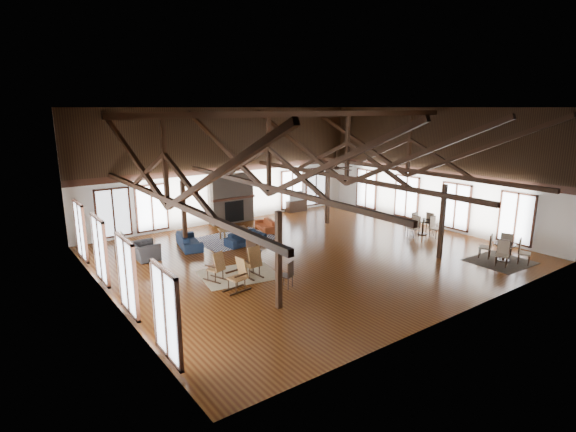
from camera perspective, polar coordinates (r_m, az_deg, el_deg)
floor at (r=18.93m, az=2.73°, el=-4.86°), size 16.00×16.00×0.00m
ceiling at (r=17.95m, az=2.96°, el=13.62°), size 16.00×14.00×0.02m
wall_back at (r=24.00m, az=-7.74°, el=6.34°), size 16.00×0.02×6.00m
wall_front at (r=13.59m, az=21.64°, el=-0.10°), size 16.00×0.02×6.00m
wall_left at (r=14.67m, az=-22.34°, el=0.80°), size 0.02×14.00×6.00m
wall_right at (r=23.99m, az=18.00°, el=5.79°), size 0.02×14.00×6.00m
roof_truss at (r=18.06m, az=2.88°, el=7.36°), size 15.60×14.07×3.14m
post_grid at (r=18.50m, az=2.79°, el=-0.37°), size 8.16×7.16×3.05m
fireplace at (r=23.99m, az=-7.23°, el=2.21°), size 2.50×0.69×2.60m
ceiling_fan at (r=17.66m, az=6.18°, el=6.18°), size 1.60×1.60×0.75m
sofa_navy_front at (r=20.28m, az=-5.41°, el=-2.82°), size 1.95×0.93×0.55m
sofa_navy_left at (r=20.22m, az=-12.43°, el=-3.05°), size 2.20×1.23×0.61m
sofa_orange at (r=22.55m, az=-2.83°, el=-1.15°), size 1.84×1.08×0.50m
coffee_table at (r=21.16m, az=-7.03°, el=-1.71°), size 1.41×0.94×0.50m
vase at (r=21.06m, az=-7.30°, el=-1.38°), size 0.20×0.20×0.17m
armchair at (r=19.06m, az=-17.66°, el=-4.25°), size 1.11×0.97×0.71m
side_table_lamp at (r=19.19m, az=-20.30°, el=-3.99°), size 0.49×0.49×1.25m
rocking_chair_a at (r=16.13m, az=-8.99°, el=-6.44°), size 0.70×0.94×1.08m
rocking_chair_b at (r=16.29m, az=-4.47°, el=-5.93°), size 0.56×0.95×1.18m
rocking_chair_c at (r=15.26m, az=-6.24°, el=-7.44°), size 0.93×0.58×1.13m
side_chair_a at (r=17.64m, az=-4.51°, el=-4.12°), size 0.61×0.61×1.09m
side_chair_b at (r=15.30m, az=0.04°, el=-7.22°), size 0.54×0.54×0.95m
cafe_table_near at (r=19.93m, az=25.79°, el=-3.79°), size 1.93×1.93×1.00m
cafe_table_far at (r=22.65m, az=16.77°, el=-1.03°), size 1.87×1.87×0.98m
cup_near at (r=19.76m, az=26.01°, el=-3.13°), size 0.17×0.17×0.11m
cup_far at (r=22.61m, az=16.89°, el=-0.38°), size 0.13×0.13×0.10m
tv_console at (r=26.58m, az=1.02°, el=1.31°), size 1.31×0.49×0.65m
television at (r=26.44m, az=0.96°, el=2.59°), size 0.99×0.16×0.57m
rug_tan at (r=16.77m, az=-6.30°, el=-7.39°), size 3.01×2.54×0.01m
rug_navy at (r=21.21m, az=-6.77°, el=-2.87°), size 3.69×2.88×0.01m
rug_dark at (r=19.92m, az=25.33°, el=-5.24°), size 2.31×2.11×0.01m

